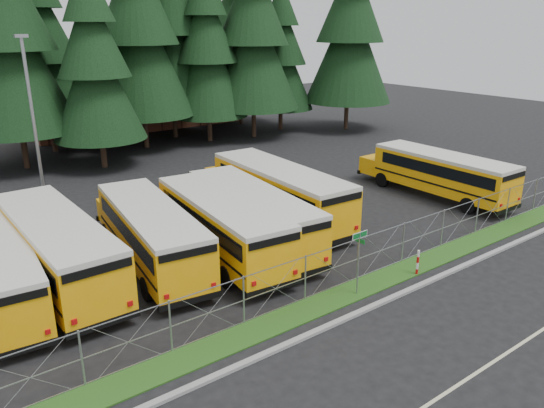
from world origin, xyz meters
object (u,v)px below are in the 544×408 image
at_px(bus_4, 248,217).
at_px(street_sign, 359,250).
at_px(striped_bollard, 418,263).
at_px(bus_3, 218,226).
at_px(light_standard, 33,119).
at_px(bus_east, 437,175).
at_px(bus_1, 55,250).
at_px(bus_2, 149,235).
at_px(bus_5, 276,193).

relative_size(bus_4, street_sign, 4.07).
relative_size(street_sign, striped_bollard, 2.34).
xyz_separation_m(bus_3, striped_bollard, (5.95, -7.24, -0.90)).
height_order(bus_4, light_standard, light_standard).
height_order(bus_3, bus_east, bus_3).
distance_m(bus_1, bus_4, 9.15).
distance_m(bus_1, light_standard, 11.27).
height_order(bus_2, street_sign, bus_2).
relative_size(bus_4, light_standard, 1.13).
xyz_separation_m(bus_1, bus_4, (9.02, -1.53, -0.05)).
xyz_separation_m(street_sign, striped_bollard, (3.46, -0.35, -1.43)).
bearing_deg(bus_5, striped_bollard, -82.51).
relative_size(bus_3, bus_5, 0.95).
distance_m(bus_3, light_standard, 13.58).
bearing_deg(bus_3, bus_4, 11.16).
xyz_separation_m(bus_1, bus_5, (12.31, 0.47, 0.03)).
distance_m(striped_bollard, light_standard, 22.64).
distance_m(bus_4, bus_east, 14.16).
bearing_deg(bus_1, bus_2, -10.46).
xyz_separation_m(bus_4, street_sign, (0.59, -7.07, 0.54)).
bearing_deg(bus_east, light_standard, 149.06).
bearing_deg(bus_east, street_sign, -155.08).
height_order(bus_east, street_sign, bus_east).
height_order(bus_1, light_standard, light_standard).
bearing_deg(bus_2, bus_3, -10.39).
relative_size(bus_4, bus_5, 0.95).
bearing_deg(bus_5, light_standard, 138.48).
bearing_deg(light_standard, bus_3, -67.88).
xyz_separation_m(street_sign, light_standard, (-7.38, 18.91, 3.47)).
bearing_deg(bus_2, street_sign, -47.16).
height_order(bus_4, street_sign, bus_4).
bearing_deg(light_standard, bus_5, -44.35).
height_order(bus_1, bus_5, bus_5).
xyz_separation_m(bus_1, street_sign, (9.61, -8.59, 0.48)).
bearing_deg(bus_5, bus_2, -169.08).
bearing_deg(street_sign, bus_east, 24.53).
distance_m(bus_4, bus_5, 3.85).
relative_size(bus_5, street_sign, 4.29).
xyz_separation_m(bus_5, striped_bollard, (0.77, -9.42, -0.98)).
distance_m(bus_4, striped_bollard, 8.50).
bearing_deg(street_sign, bus_2, 125.24).
xyz_separation_m(bus_4, striped_bollard, (4.05, -7.42, -0.90)).
relative_size(bus_1, bus_5, 0.98).
relative_size(bus_1, striped_bollard, 9.86).
height_order(striped_bollard, light_standard, light_standard).
relative_size(bus_2, bus_3, 0.98).
relative_size(striped_bollard, light_standard, 0.12).
bearing_deg(striped_bollard, bus_1, 145.62).
xyz_separation_m(striped_bollard, light_standard, (-10.84, 19.26, 4.90)).
relative_size(bus_5, bus_east, 1.10).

